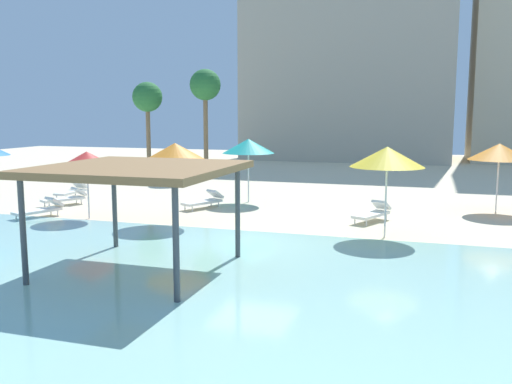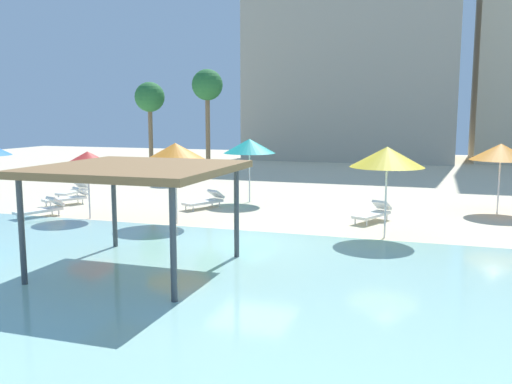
# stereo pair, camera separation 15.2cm
# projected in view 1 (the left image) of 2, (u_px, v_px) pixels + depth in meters

# --- Properties ---
(ground_plane) EXTENTS (80.00, 80.00, 0.00)m
(ground_plane) POSITION_uv_depth(u_px,v_px,m) (253.00, 243.00, 17.06)
(ground_plane) COLOR beige
(lagoon_water) EXTENTS (44.00, 13.50, 0.04)m
(lagoon_water) POSITION_uv_depth(u_px,v_px,m) (180.00, 296.00, 12.10)
(lagoon_water) COLOR #99D1C6
(lagoon_water) RESTS_ON ground
(shade_pavilion) EXTENTS (4.55, 4.55, 2.71)m
(shade_pavilion) POSITION_uv_depth(u_px,v_px,m) (138.00, 172.00, 13.70)
(shade_pavilion) COLOR #42474C
(shade_pavilion) RESTS_ON ground
(beach_umbrella_teal_0) EXTENTS (2.32, 2.32, 2.84)m
(beach_umbrella_teal_0) POSITION_uv_depth(u_px,v_px,m) (248.00, 146.00, 24.55)
(beach_umbrella_teal_0) COLOR silver
(beach_umbrella_teal_0) RESTS_ON ground
(beach_umbrella_yellow_3) EXTENTS (2.36, 2.36, 2.93)m
(beach_umbrella_yellow_3) POSITION_uv_depth(u_px,v_px,m) (387.00, 157.00, 17.50)
(beach_umbrella_yellow_3) COLOR silver
(beach_umbrella_yellow_3) RESTS_ON ground
(beach_umbrella_red_4) EXTENTS (1.94, 1.94, 2.56)m
(beach_umbrella_red_4) POSITION_uv_depth(u_px,v_px,m) (87.00, 159.00, 20.66)
(beach_umbrella_red_4) COLOR silver
(beach_umbrella_red_4) RESTS_ON ground
(beach_umbrella_orange_5) EXTENTS (2.38, 2.38, 2.93)m
(beach_umbrella_orange_5) POSITION_uv_depth(u_px,v_px,m) (175.00, 152.00, 19.67)
(beach_umbrella_orange_5) COLOR silver
(beach_umbrella_orange_5) RESTS_ON ground
(beach_umbrella_orange_6) EXTENTS (2.41, 2.41, 2.78)m
(beach_umbrella_orange_6) POSITION_uv_depth(u_px,v_px,m) (499.00, 152.00, 22.05)
(beach_umbrella_orange_6) COLOR silver
(beach_umbrella_orange_6) RESTS_ON ground
(lounge_chair_0) EXTENTS (0.62, 1.90, 0.74)m
(lounge_chair_0) POSITION_uv_depth(u_px,v_px,m) (73.00, 190.00, 26.24)
(lounge_chair_0) COLOR white
(lounge_chair_0) RESTS_ON ground
(lounge_chair_1) EXTENTS (1.38, 1.96, 0.74)m
(lounge_chair_1) POSITION_uv_depth(u_px,v_px,m) (205.00, 200.00, 23.27)
(lounge_chair_1) COLOR white
(lounge_chair_1) RESTS_ON ground
(lounge_chair_3) EXTENTS (1.33, 1.97, 0.74)m
(lounge_chair_3) POSITION_uv_depth(u_px,v_px,m) (373.00, 212.00, 20.44)
(lounge_chair_3) COLOR white
(lounge_chair_3) RESTS_ON ground
(lounge_chair_4) EXTENTS (1.23, 1.99, 0.74)m
(lounge_chair_4) POSITION_uv_depth(u_px,v_px,m) (41.00, 209.00, 21.21)
(lounge_chair_4) COLOR white
(lounge_chair_4) RESTS_ON ground
(lounge_chair_5) EXTENTS (1.45, 1.95, 0.74)m
(lounge_chair_5) POSITION_uv_depth(u_px,v_px,m) (67.00, 197.00, 24.06)
(lounge_chair_5) COLOR white
(lounge_chair_5) RESTS_ON ground
(palm_tree_0) EXTENTS (1.90, 1.90, 5.94)m
(palm_tree_0) POSITION_uv_depth(u_px,v_px,m) (147.00, 99.00, 35.15)
(palm_tree_0) COLOR brown
(palm_tree_0) RESTS_ON ground
(palm_tree_1) EXTENTS (1.90, 1.90, 6.63)m
(palm_tree_1) POSITION_uv_depth(u_px,v_px,m) (205.00, 88.00, 33.69)
(palm_tree_1) COLOR brown
(palm_tree_1) RESTS_ON ground
(hotel_block_0) EXTENTS (17.17, 10.34, 16.89)m
(hotel_block_0) POSITION_uv_depth(u_px,v_px,m) (350.00, 61.00, 48.01)
(hotel_block_0) COLOR #B2A893
(hotel_block_0) RESTS_ON ground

